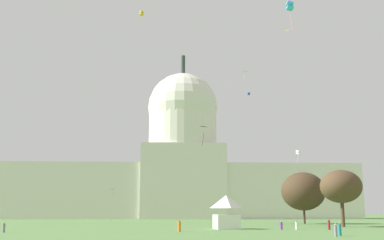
% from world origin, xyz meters
% --- Properties ---
extents(capitol_building, '(139.69, 29.07, 68.60)m').
position_xyz_m(capitol_building, '(2.70, 167.64, 20.02)').
color(capitol_building, silver).
rests_on(capitol_building, ground_plane).
extents(event_tent, '(4.70, 5.42, 5.88)m').
position_xyz_m(event_tent, '(6.70, 58.98, 3.00)').
color(event_tent, white).
rests_on(event_tent, ground_plane).
extents(tree_east_far, '(13.57, 14.00, 12.60)m').
position_xyz_m(tree_east_far, '(30.02, 90.87, 7.89)').
color(tree_east_far, '#42301E').
rests_on(tree_east_far, ground_plane).
extents(tree_east_near, '(12.46, 12.81, 11.32)m').
position_xyz_m(tree_east_near, '(31.33, 68.75, 7.96)').
color(tree_east_near, '#4C3823').
rests_on(tree_east_near, ground_plane).
extents(person_maroon_front_center, '(0.59, 0.59, 1.75)m').
position_xyz_m(person_maroon_front_center, '(23.68, 55.08, 0.80)').
color(person_maroon_front_center, maroon).
rests_on(person_maroon_front_center, ground_plane).
extents(person_grey_edge_west, '(0.43, 0.43, 1.60)m').
position_xyz_m(person_grey_edge_west, '(17.06, 33.57, 0.73)').
color(person_grey_edge_west, gray).
rests_on(person_grey_edge_west, ground_plane).
extents(person_purple_near_tree_east, '(0.63, 0.63, 1.47)m').
position_xyz_m(person_purple_near_tree_east, '(15.81, 56.39, 0.66)').
color(person_purple_near_tree_east, '#703D93').
rests_on(person_purple_near_tree_east, ground_plane).
extents(person_orange_back_right, '(0.51, 0.51, 1.74)m').
position_xyz_m(person_orange_back_right, '(-1.88, 48.61, 0.79)').
color(person_orange_back_right, orange).
rests_on(person_orange_back_right, ground_plane).
extents(person_grey_back_left, '(0.55, 0.55, 1.53)m').
position_xyz_m(person_grey_back_left, '(-27.88, 47.57, 0.69)').
color(person_grey_back_left, gray).
rests_on(person_grey_back_left, ground_plane).
extents(person_teal_edge_east, '(0.57, 0.57, 1.62)m').
position_xyz_m(person_teal_edge_east, '(18.58, 36.32, 0.74)').
color(person_teal_edge_east, '#1E757A').
rests_on(person_teal_edge_east, ground_plane).
extents(person_white_front_right, '(0.58, 0.58, 1.50)m').
position_xyz_m(person_white_front_right, '(18.48, 56.37, 0.67)').
color(person_white_front_right, silver).
rests_on(person_white_front_right, ground_plane).
extents(kite_lime_high, '(1.47, 1.31, 2.03)m').
position_xyz_m(kite_lime_high, '(16.07, 91.95, 38.49)').
color(kite_lime_high, '#8CD133').
extents(kite_turquoise_low, '(1.29, 0.88, 2.19)m').
position_xyz_m(kite_turquoise_low, '(-19.93, 118.92, 9.28)').
color(kite_turquoise_low, teal).
extents(kite_black_mid, '(1.93, 1.55, 4.00)m').
position_xyz_m(kite_black_mid, '(3.93, 79.29, 21.30)').
color(kite_black_mid, black).
extents(kite_blue_high, '(0.99, 0.96, 0.94)m').
position_xyz_m(kite_blue_high, '(25.60, 138.99, 44.86)').
color(kite_blue_high, blue).
extents(kite_gold_high, '(0.95, 0.93, 2.16)m').
position_xyz_m(kite_gold_high, '(-9.19, 62.50, 41.52)').
color(kite_gold_high, gold).
extents(kite_white_mid, '(1.35, 1.34, 3.76)m').
position_xyz_m(kite_white_mid, '(31.44, 98.99, 18.58)').
color(kite_white_mid, white).
extents(kite_yellow_high, '(1.25, 1.62, 0.31)m').
position_xyz_m(kite_yellow_high, '(32.19, 105.78, 56.06)').
color(kite_yellow_high, yellow).
extents(kite_cyan_mid, '(0.96, 0.90, 4.38)m').
position_xyz_m(kite_cyan_mid, '(13.61, 37.50, 32.14)').
color(kite_cyan_mid, '#33BCDB').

